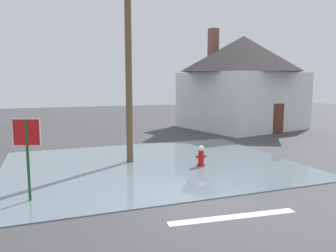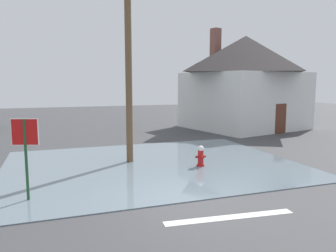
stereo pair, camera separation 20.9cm
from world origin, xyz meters
name	(u,v)px [view 1 (the left image)]	position (x,y,z in m)	size (l,w,h in m)	color
ground_plane	(191,201)	(0.00, 0.00, -0.05)	(80.00, 80.00, 0.10)	#424244
flood_puddle	(152,164)	(0.17, 4.32, 0.02)	(11.71, 9.07, 0.03)	slate
lane_stop_bar	(233,217)	(0.49, -1.52, 0.00)	(3.45, 0.30, 0.01)	silver
stop_sign_near	(27,143)	(-4.41, 1.45, 1.72)	(0.74, 0.26, 2.39)	#1E4C28
fire_hydrant	(201,156)	(1.93, 3.35, 0.43)	(0.44, 0.38, 0.87)	red
utility_pole	(129,60)	(-0.59, 5.08, 4.34)	(1.60, 0.28, 8.32)	brown
house	(242,81)	(9.99, 12.97, 3.54)	(9.50, 8.94, 7.35)	silver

